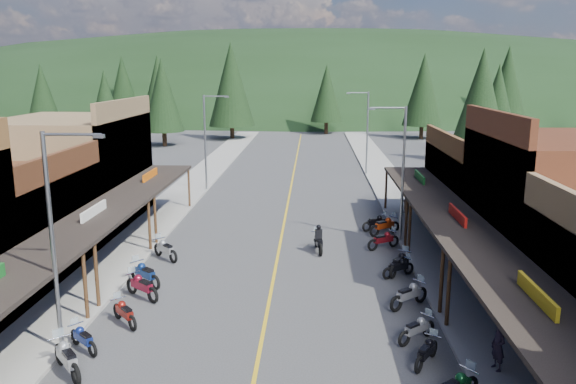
# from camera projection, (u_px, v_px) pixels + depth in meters

# --- Properties ---
(ground) EXTENTS (220.00, 220.00, 0.00)m
(ground) POSITION_uv_depth(u_px,v_px,m) (271.00, 292.00, 25.79)
(ground) COLOR #38383A
(ground) RESTS_ON ground
(centerline) EXTENTS (0.15, 90.00, 0.01)m
(centerline) POSITION_uv_depth(u_px,v_px,m) (289.00, 196.00, 45.31)
(centerline) COLOR gold
(centerline) RESTS_ON ground
(sidewalk_west) EXTENTS (3.40, 94.00, 0.15)m
(sidewalk_west) POSITION_uv_depth(u_px,v_px,m) (183.00, 195.00, 45.67)
(sidewalk_west) COLOR gray
(sidewalk_west) RESTS_ON ground
(sidewalk_east) EXTENTS (3.40, 94.00, 0.15)m
(sidewalk_east) POSITION_uv_depth(u_px,v_px,m) (398.00, 197.00, 44.92)
(sidewalk_east) COLOR gray
(sidewalk_east) RESTS_ON ground
(shop_west_3) EXTENTS (10.90, 10.20, 8.20)m
(shop_west_3) POSITION_uv_depth(u_px,v_px,m) (73.00, 171.00, 36.67)
(shop_west_3) COLOR brown
(shop_west_3) RESTS_ON ground
(shop_east_2) EXTENTS (10.90, 9.00, 8.20)m
(shop_east_2) POSITION_uv_depth(u_px,v_px,m) (568.00, 212.00, 26.11)
(shop_east_2) COLOR #562B19
(shop_east_2) RESTS_ON ground
(shop_east_3) EXTENTS (10.90, 10.20, 6.20)m
(shop_east_3) POSITION_uv_depth(u_px,v_px,m) (499.00, 190.00, 35.69)
(shop_east_3) COLOR #4C2D16
(shop_east_3) RESTS_ON ground
(streetlight_0) EXTENTS (2.16, 0.18, 8.00)m
(streetlight_0) POSITION_uv_depth(u_px,v_px,m) (56.00, 234.00, 19.28)
(streetlight_0) COLOR gray
(streetlight_0) RESTS_ON ground
(streetlight_1) EXTENTS (2.16, 0.18, 8.00)m
(streetlight_1) POSITION_uv_depth(u_px,v_px,m) (207.00, 138.00, 46.62)
(streetlight_1) COLOR gray
(streetlight_1) RESTS_ON ground
(streetlight_2) EXTENTS (2.16, 0.18, 8.00)m
(streetlight_2) POSITION_uv_depth(u_px,v_px,m) (401.00, 168.00, 32.35)
(streetlight_2) COLOR gray
(streetlight_2) RESTS_ON ground
(streetlight_3) EXTENTS (2.16, 0.18, 8.00)m
(streetlight_3) POSITION_uv_depth(u_px,v_px,m) (366.00, 129.00, 53.83)
(streetlight_3) COLOR gray
(streetlight_3) RESTS_ON ground
(ridge_hill) EXTENTS (310.00, 140.00, 60.00)m
(ridge_hill) POSITION_uv_depth(u_px,v_px,m) (306.00, 107.00, 157.58)
(ridge_hill) COLOR black
(ridge_hill) RESTS_ON ground
(pine_0) EXTENTS (5.04, 5.04, 11.00)m
(pine_0) POSITION_uv_depth(u_px,v_px,m) (42.00, 93.00, 86.66)
(pine_0) COLOR black
(pine_0) RESTS_ON ground
(pine_1) EXTENTS (5.88, 5.88, 12.50)m
(pine_1) POSITION_uv_depth(u_px,v_px,m) (158.00, 87.00, 93.62)
(pine_1) COLOR black
(pine_1) RESTS_ON ground
(pine_2) EXTENTS (6.72, 6.72, 14.00)m
(pine_2) POSITION_uv_depth(u_px,v_px,m) (231.00, 84.00, 81.15)
(pine_2) COLOR black
(pine_2) RESTS_ON ground
(pine_3) EXTENTS (5.04, 5.04, 11.00)m
(pine_3) POSITION_uv_depth(u_px,v_px,m) (327.00, 93.00, 88.67)
(pine_3) COLOR black
(pine_3) RESTS_ON ground
(pine_4) EXTENTS (5.88, 5.88, 12.50)m
(pine_4) POSITION_uv_depth(u_px,v_px,m) (423.00, 89.00, 82.05)
(pine_4) COLOR black
(pine_4) RESTS_ON ground
(pine_5) EXTENTS (6.72, 6.72, 14.00)m
(pine_5) POSITION_uv_depth(u_px,v_px,m) (507.00, 83.00, 92.92)
(pine_5) COLOR black
(pine_5) RESTS_ON ground
(pine_7) EXTENTS (5.88, 5.88, 12.50)m
(pine_7) POSITION_uv_depth(u_px,v_px,m) (123.00, 86.00, 99.82)
(pine_7) COLOR black
(pine_7) RESTS_ON ground
(pine_8) EXTENTS (4.48, 4.48, 10.00)m
(pine_8) POSITION_uv_depth(u_px,v_px,m) (106.00, 106.00, 64.52)
(pine_8) COLOR black
(pine_8) RESTS_ON ground
(pine_9) EXTENTS (4.93, 4.93, 10.80)m
(pine_9) POSITION_uv_depth(u_px,v_px,m) (497.00, 101.00, 67.33)
(pine_9) COLOR black
(pine_9) RESTS_ON ground
(pine_10) EXTENTS (5.38, 5.38, 11.60)m
(pine_10) POSITION_uv_depth(u_px,v_px,m) (163.00, 95.00, 73.94)
(pine_10) COLOR black
(pine_10) RESTS_ON ground
(pine_11) EXTENTS (5.82, 5.82, 12.40)m
(pine_11) POSITION_uv_depth(u_px,v_px,m) (481.00, 97.00, 60.50)
(pine_11) COLOR black
(pine_11) RESTS_ON ground
(bike_west_4) EXTENTS (2.13, 2.28, 1.34)m
(bike_west_4) POSITION_uv_depth(u_px,v_px,m) (67.00, 357.00, 18.63)
(bike_west_4) COLOR #939498
(bike_west_4) RESTS_ON ground
(bike_west_5) EXTENTS (1.81, 1.70, 1.06)m
(bike_west_5) POSITION_uv_depth(u_px,v_px,m) (83.00, 337.00, 20.26)
(bike_west_5) COLOR navy
(bike_west_5) RESTS_ON ground
(bike_west_6) EXTENTS (1.84, 1.93, 1.14)m
(bike_west_6) POSITION_uv_depth(u_px,v_px,m) (124.00, 311.00, 22.34)
(bike_west_6) COLOR maroon
(bike_west_6) RESTS_ON ground
(bike_west_7) EXTENTS (2.22, 1.99, 1.28)m
(bike_west_7) POSITION_uv_depth(u_px,v_px,m) (142.00, 285.00, 24.93)
(bike_west_7) COLOR maroon
(bike_west_7) RESTS_ON ground
(bike_west_8) EXTENTS (2.22, 2.05, 1.30)m
(bike_west_8) POSITION_uv_depth(u_px,v_px,m) (145.00, 273.00, 26.41)
(bike_west_8) COLOR navy
(bike_west_8) RESTS_ON ground
(bike_west_9) EXTENTS (2.09, 2.09, 1.27)m
(bike_west_9) POSITION_uv_depth(u_px,v_px,m) (165.00, 248.00, 30.08)
(bike_west_9) COLOR gray
(bike_west_9) RESTS_ON ground
(bike_east_5) EXTENTS (1.53, 1.91, 1.07)m
(bike_east_5) POSITION_uv_depth(u_px,v_px,m) (427.00, 351.00, 19.30)
(bike_east_5) COLOR black
(bike_east_5) RESTS_ON ground
(bike_east_6) EXTENTS (1.89, 1.73, 1.10)m
(bike_east_6) POSITION_uv_depth(u_px,v_px,m) (417.00, 328.00, 20.97)
(bike_east_6) COLOR gray
(bike_east_6) RESTS_ON ground
(bike_east_7) EXTENTS (2.17, 1.98, 1.26)m
(bike_east_7) POSITION_uv_depth(u_px,v_px,m) (409.00, 293.00, 23.99)
(bike_east_7) COLOR gray
(bike_east_7) RESTS_ON ground
(bike_east_8) EXTENTS (1.92, 1.54, 1.07)m
(bike_east_8) POSITION_uv_depth(u_px,v_px,m) (398.00, 267.00, 27.55)
(bike_east_8) COLOR black
(bike_east_8) RESTS_ON ground
(bike_east_9) EXTENTS (1.75, 2.24, 1.25)m
(bike_east_9) POSITION_uv_depth(u_px,v_px,m) (400.00, 262.00, 27.95)
(bike_east_9) COLOR black
(bike_east_9) RESTS_ON ground
(bike_east_10) EXTENTS (2.17, 1.68, 1.20)m
(bike_east_10) POSITION_uv_depth(u_px,v_px,m) (384.00, 239.00, 31.85)
(bike_east_10) COLOR maroon
(bike_east_10) RESTS_ON ground
(bike_east_11) EXTENTS (2.32, 1.92, 1.31)m
(bike_east_11) POSITION_uv_depth(u_px,v_px,m) (385.00, 225.00, 34.57)
(bike_east_11) COLOR red
(bike_east_11) RESTS_ON ground
(bike_east_12) EXTENTS (2.10, 1.57, 1.16)m
(bike_east_12) POSITION_uv_depth(u_px,v_px,m) (376.00, 222.00, 35.59)
(bike_east_12) COLOR black
(bike_east_12) RESTS_ON ground
(rider_on_bike) EXTENTS (1.03, 2.24, 1.65)m
(rider_on_bike) POSITION_uv_depth(u_px,v_px,m) (319.00, 240.00, 31.37)
(rider_on_bike) COLOR black
(rider_on_bike) RESTS_ON ground
(pedestrian_east_a) EXTENTS (0.55, 0.69, 1.67)m
(pedestrian_east_a) POSITION_uv_depth(u_px,v_px,m) (498.00, 346.00, 18.66)
(pedestrian_east_a) COLOR black
(pedestrian_east_a) RESTS_ON sidewalk_east
(pedestrian_east_b) EXTENTS (0.90, 0.74, 1.61)m
(pedestrian_east_b) POSITION_uv_depth(u_px,v_px,m) (405.00, 201.00, 39.50)
(pedestrian_east_b) COLOR brown
(pedestrian_east_b) RESTS_ON sidewalk_east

